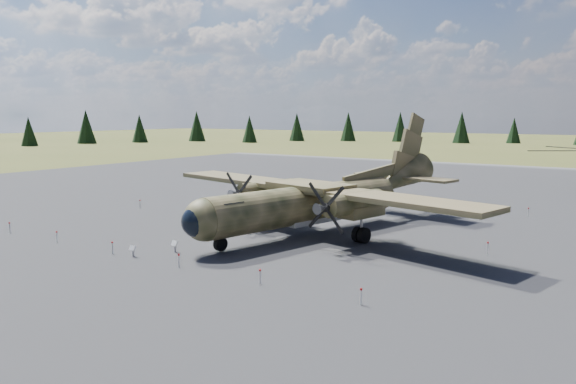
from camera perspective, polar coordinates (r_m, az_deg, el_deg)
The scene contains 7 objects.
ground at distance 45.78m, azimuth -0.88°, elevation -3.57°, with size 500.00×500.00×0.00m, color brown.
apron at distance 54.18m, azimuth 5.12°, elevation -1.82°, with size 120.00×120.00×0.04m, color #555559.
transport_plane at distance 43.47m, azimuth 3.26°, elevation -0.42°, with size 29.71×26.64×9.83m.
info_placard_left at distance 37.62m, azimuth -15.51°, elevation -5.62°, with size 0.47×0.21×0.73m.
info_placard_right at distance 38.10m, azimuth -11.44°, elevation -5.24°, with size 0.53×0.28×0.80m.
barrier_fence at distance 45.88m, azimuth -1.41°, elevation -2.90°, with size 33.12×29.62×0.85m.
treeline at distance 43.56m, azimuth 1.30°, elevation 2.23°, with size 315.41×318.13×10.99m.
Camera 1 is at (25.41, -37.00, 9.05)m, focal length 35.00 mm.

